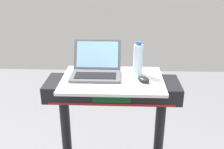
# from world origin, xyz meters

# --- Properties ---
(desk_board) EXTENTS (0.68, 0.47, 0.02)m
(desk_board) POSITION_xyz_m (0.00, 0.70, 1.21)
(desk_board) COLOR silver
(desk_board) RESTS_ON treadmill_base
(laptop) EXTENTS (0.33, 0.31, 0.21)m
(laptop) POSITION_xyz_m (-0.11, 0.77, 1.26)
(laptop) COLOR #515459
(laptop) RESTS_ON desk_board
(computer_mouse) EXTENTS (0.11, 0.12, 0.03)m
(computer_mouse) POSITION_xyz_m (0.20, 0.66, 1.24)
(computer_mouse) COLOR black
(computer_mouse) RESTS_ON desk_board
(water_bottle) EXTENTS (0.07, 0.07, 0.23)m
(water_bottle) POSITION_xyz_m (0.17, 0.78, 1.33)
(water_bottle) COLOR silver
(water_bottle) RESTS_ON desk_board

